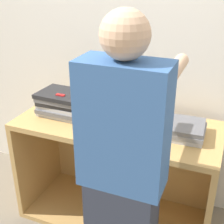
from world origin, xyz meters
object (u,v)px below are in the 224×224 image
at_px(laptop_stack_left, 66,103).
at_px(person, 123,177).
at_px(laptop_open, 120,113).
at_px(laptop_stack_right, 175,128).

xyz_separation_m(laptop_stack_left, person, (0.62, -0.53, -0.07)).
bearing_deg(laptop_open, person, -68.14).
relative_size(laptop_stack_left, laptop_stack_right, 1.01).
relative_size(laptop_stack_left, person, 0.23).
distance_m(laptop_open, laptop_stack_left, 0.38).
distance_m(laptop_stack_right, person, 0.55).
height_order(laptop_stack_left, person, person).
bearing_deg(person, laptop_open, 111.86).
bearing_deg(person, laptop_stack_left, 139.04).
height_order(laptop_open, person, person).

